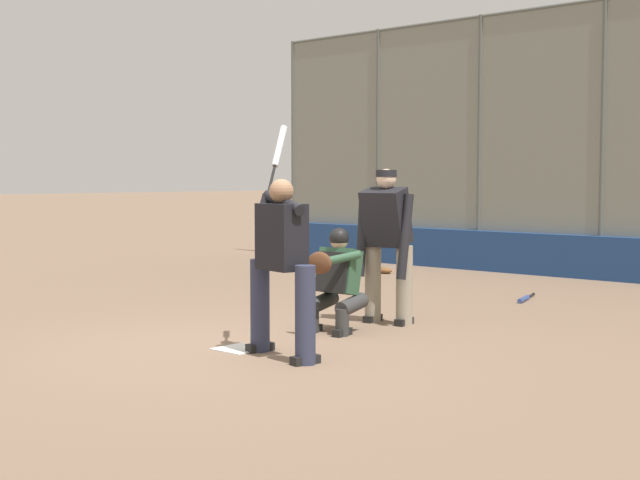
{
  "coord_description": "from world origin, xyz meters",
  "views": [
    {
      "loc": [
        -6.46,
        5.98,
        1.71
      ],
      "look_at": [
        -0.18,
        -1.0,
        1.05
      ],
      "focal_mm": 50.0,
      "sensor_mm": 36.0,
      "label": 1
    }
  ],
  "objects_px": {
    "spare_bat_near_backstop": "(525,298)",
    "umpire_home": "(387,241)",
    "batter_at_plate": "(282,261)",
    "fielding_glove_on_dirt": "(384,271)",
    "catcher_behind_plate": "(335,278)"
  },
  "relations": [
    {
      "from": "umpire_home",
      "to": "spare_bat_near_backstop",
      "type": "relative_size",
      "value": 2.2
    },
    {
      "from": "spare_bat_near_backstop",
      "to": "umpire_home",
      "type": "bearing_deg",
      "value": -20.37
    },
    {
      "from": "spare_bat_near_backstop",
      "to": "fielding_glove_on_dirt",
      "type": "relative_size",
      "value": 2.76
    },
    {
      "from": "batter_at_plate",
      "to": "spare_bat_near_backstop",
      "type": "height_order",
      "value": "batter_at_plate"
    },
    {
      "from": "fielding_glove_on_dirt",
      "to": "umpire_home",
      "type": "bearing_deg",
      "value": 128.11
    },
    {
      "from": "umpire_home",
      "to": "fielding_glove_on_dirt",
      "type": "xyz_separation_m",
      "value": [
        3.4,
        -4.33,
        -0.92
      ]
    },
    {
      "from": "catcher_behind_plate",
      "to": "spare_bat_near_backstop",
      "type": "relative_size",
      "value": 1.4
    },
    {
      "from": "umpire_home",
      "to": "spare_bat_near_backstop",
      "type": "bearing_deg",
      "value": -102.37
    },
    {
      "from": "batter_at_plate",
      "to": "fielding_glove_on_dirt",
      "type": "distance_m",
      "value": 7.65
    },
    {
      "from": "umpire_home",
      "to": "catcher_behind_plate",
      "type": "bearing_deg",
      "value": 76.95
    },
    {
      "from": "batter_at_plate",
      "to": "fielding_glove_on_dirt",
      "type": "height_order",
      "value": "batter_at_plate"
    },
    {
      "from": "umpire_home",
      "to": "fielding_glove_on_dirt",
      "type": "height_order",
      "value": "umpire_home"
    },
    {
      "from": "batter_at_plate",
      "to": "spare_bat_near_backstop",
      "type": "relative_size",
      "value": 2.72
    },
    {
      "from": "catcher_behind_plate",
      "to": "umpire_home",
      "type": "distance_m",
      "value": 0.91
    },
    {
      "from": "batter_at_plate",
      "to": "catcher_behind_plate",
      "type": "bearing_deg",
      "value": -57.78
    }
  ]
}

